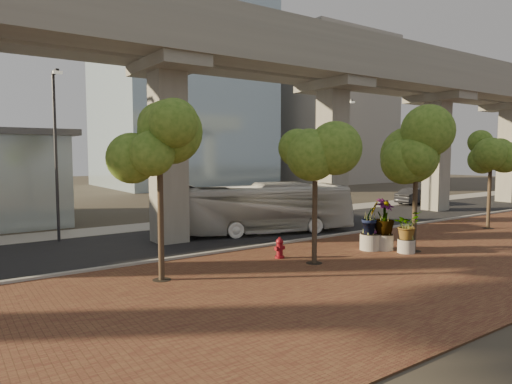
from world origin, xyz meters
TOP-DOWN VIEW (x-y plane):
  - ground at (0.00, 0.00)m, footprint 160.00×160.00m
  - brick_plaza at (0.00, -8.00)m, footprint 70.00×13.00m
  - asphalt_road at (0.00, 2.00)m, footprint 90.00×8.00m
  - curb_strip at (0.00, -2.00)m, footprint 70.00×0.25m
  - far_sidewalk at (0.00, 7.50)m, footprint 90.00×3.00m
  - transit_viaduct at (0.00, 2.00)m, footprint 72.00×5.60m
  - midrise_block at (38.00, 36.00)m, footprint 18.00×16.00m
  - transit_bus at (-0.30, 1.18)m, footprint 10.93×5.47m
  - parked_car at (20.45, 5.61)m, footprint 4.64×1.75m
  - fire_hydrant at (-3.59, -4.54)m, footprint 0.48×0.43m
  - planter_front at (2.02, -7.12)m, footprint 1.82×1.82m
  - planter_right at (1.69, -6.03)m, footprint 2.35×2.35m
  - planter_left at (1.13, -5.69)m, footprint 2.21×2.21m
  - street_tree_far_west at (-9.40, -4.85)m, footprint 3.77×3.77m
  - street_tree_near_west at (-2.97, -6.16)m, footprint 3.67×3.67m
  - street_tree_near_east at (2.62, -7.11)m, footprint 4.40×4.40m
  - street_tree_far_east at (12.22, -5.60)m, footprint 3.20×3.20m
  - streetlamp_west at (-10.87, 5.38)m, footprint 0.45×1.30m
  - streetlamp_east at (10.63, 5.61)m, footprint 0.44×1.29m

SIDE VIEW (x-z plane):
  - ground at x=0.00m, z-range 0.00..0.00m
  - asphalt_road at x=0.00m, z-range 0.00..0.04m
  - brick_plaza at x=0.00m, z-range 0.00..0.06m
  - far_sidewalk at x=0.00m, z-range 0.00..0.06m
  - curb_strip at x=0.00m, z-range 0.00..0.16m
  - fire_hydrant at x=-3.59m, z-range 0.04..0.99m
  - parked_car at x=20.45m, z-range 0.00..1.51m
  - planter_front at x=2.02m, z-range 0.27..2.28m
  - transit_bus at x=-0.30m, z-range 0.00..2.97m
  - planter_left at x=1.13m, z-range 0.32..2.75m
  - planter_right at x=1.69m, z-range 0.33..2.84m
  - street_tree_near_west at x=-2.97m, z-range 1.51..7.79m
  - street_tree_far_east at x=12.22m, z-range 1.66..7.82m
  - street_tree_near_east at x=2.62m, z-range 1.47..8.34m
  - street_tree_far_west at x=-9.40m, z-range 1.74..8.57m
  - streetlamp_east at x=10.63m, z-range 0.74..9.66m
  - streetlamp_west at x=-10.87m, z-range 0.75..9.75m
  - transit_viaduct at x=0.00m, z-range 1.09..13.49m
  - midrise_block at x=38.00m, z-range 0.00..24.00m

